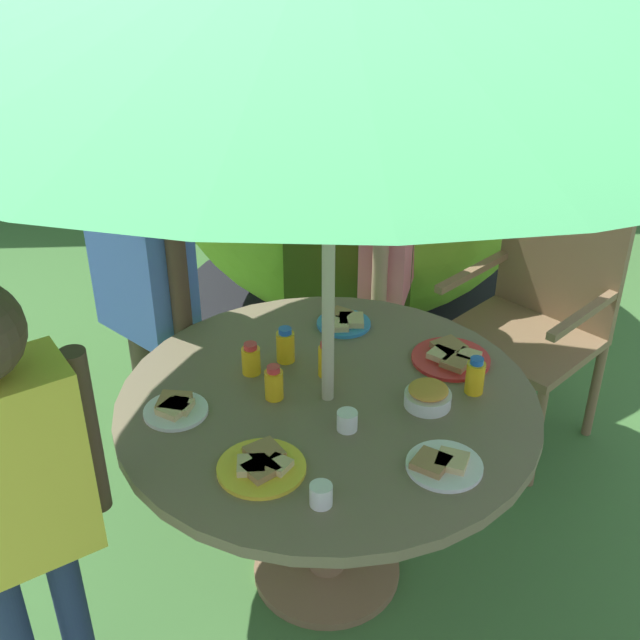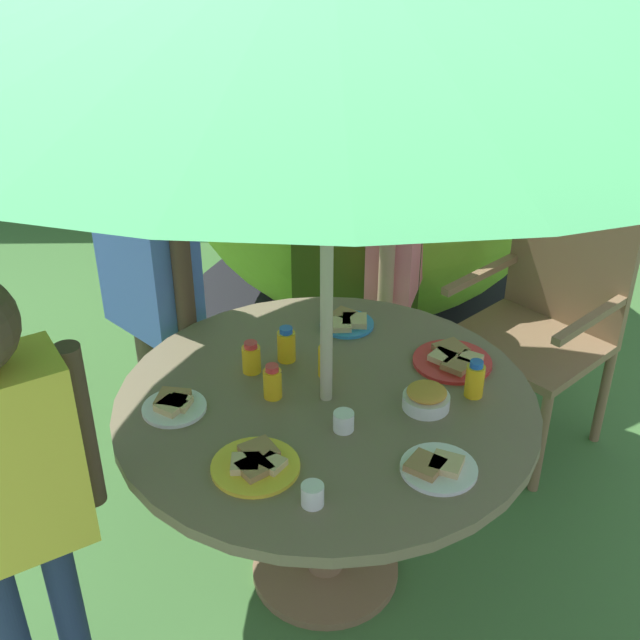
{
  "view_description": "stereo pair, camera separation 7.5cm",
  "coord_description": "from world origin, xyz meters",
  "px_view_note": "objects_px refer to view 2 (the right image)",
  "views": [
    {
      "loc": [
        -0.13,
        -1.93,
        2.12
      ],
      "look_at": [
        -0.02,
        0.13,
        0.92
      ],
      "focal_mm": 44.89,
      "sensor_mm": 36.0,
      "label": 1
    },
    {
      "loc": [
        -0.05,
        -1.93,
        2.12
      ],
      "look_at": [
        -0.02,
        0.13,
        0.92
      ],
      "focal_mm": 44.89,
      "sensor_mm": 36.0,
      "label": 2
    }
  ],
  "objects_px": {
    "cup_far": "(344,421)",
    "juice_bottle_center_back": "(251,358)",
    "child_in_blue_shirt": "(148,261)",
    "juice_bottle_mid_left": "(286,345)",
    "dome_tent": "(370,151)",
    "child_in_yellow_shirt": "(0,464)",
    "snack_bowl": "(426,398)",
    "child_in_pink_shirt": "(397,240)",
    "juice_bottle_center_front": "(327,360)",
    "juice_bottle_far_left": "(272,382)",
    "garden_table": "(326,434)",
    "plate_front_edge": "(453,360)",
    "plate_far_right": "(174,405)",
    "cup_near": "(313,495)",
    "plate_mid_right": "(256,464)",
    "plate_near_right": "(437,467)",
    "plate_near_left": "(346,322)",
    "wooden_chair": "(546,312)",
    "juice_bottle_back_edge": "(475,380)"
  },
  "relations": [
    {
      "from": "child_in_yellow_shirt",
      "to": "snack_bowl",
      "type": "xyz_separation_m",
      "value": [
        1.07,
        0.41,
        -0.11
      ]
    },
    {
      "from": "garden_table",
      "to": "plate_far_right",
      "type": "height_order",
      "value": "plate_far_right"
    },
    {
      "from": "plate_near_left",
      "to": "juice_bottle_back_edge",
      "type": "height_order",
      "value": "juice_bottle_back_edge"
    },
    {
      "from": "cup_far",
      "to": "plate_near_right",
      "type": "bearing_deg",
      "value": -36.74
    },
    {
      "from": "snack_bowl",
      "to": "plate_far_right",
      "type": "xyz_separation_m",
      "value": [
        -0.73,
        0.0,
        -0.02
      ]
    },
    {
      "from": "juice_bottle_far_left",
      "to": "plate_near_right",
      "type": "bearing_deg",
      "value": -37.59
    },
    {
      "from": "cup_far",
      "to": "plate_mid_right",
      "type": "bearing_deg",
      "value": -146.28
    },
    {
      "from": "wooden_chair",
      "to": "juice_bottle_far_left",
      "type": "xyz_separation_m",
      "value": [
        -1.05,
        -0.78,
        0.22
      ]
    },
    {
      "from": "wooden_chair",
      "to": "child_in_blue_shirt",
      "type": "distance_m",
      "value": 1.55
    },
    {
      "from": "snack_bowl",
      "to": "plate_near_left",
      "type": "xyz_separation_m",
      "value": [
        -0.21,
        0.47,
        -0.02
      ]
    },
    {
      "from": "garden_table",
      "to": "snack_bowl",
      "type": "bearing_deg",
      "value": -10.28
    },
    {
      "from": "garden_table",
      "to": "plate_mid_right",
      "type": "bearing_deg",
      "value": -121.67
    },
    {
      "from": "child_in_blue_shirt",
      "to": "juice_bottle_center_front",
      "type": "distance_m",
      "value": 0.8
    },
    {
      "from": "juice_bottle_center_front",
      "to": "cup_far",
      "type": "bearing_deg",
      "value": -81.59
    },
    {
      "from": "cup_far",
      "to": "juice_bottle_center_back",
      "type": "bearing_deg",
      "value": 132.48
    },
    {
      "from": "plate_near_right",
      "to": "plate_front_edge",
      "type": "relative_size",
      "value": 0.81
    },
    {
      "from": "garden_table",
      "to": "cup_far",
      "type": "xyz_separation_m",
      "value": [
        0.04,
        -0.15,
        0.17
      ]
    },
    {
      "from": "juice_bottle_mid_left",
      "to": "cup_far",
      "type": "distance_m",
      "value": 0.4
    },
    {
      "from": "dome_tent",
      "to": "plate_mid_right",
      "type": "xyz_separation_m",
      "value": [
        -0.46,
        -2.24,
        -0.1
      ]
    },
    {
      "from": "juice_bottle_center_front",
      "to": "juice_bottle_mid_left",
      "type": "distance_m",
      "value": 0.15
    },
    {
      "from": "cup_near",
      "to": "child_in_pink_shirt",
      "type": "bearing_deg",
      "value": 76.09
    },
    {
      "from": "juice_bottle_far_left",
      "to": "child_in_blue_shirt",
      "type": "bearing_deg",
      "value": 127.13
    },
    {
      "from": "plate_far_right",
      "to": "juice_bottle_mid_left",
      "type": "distance_m",
      "value": 0.41
    },
    {
      "from": "juice_bottle_far_left",
      "to": "juice_bottle_center_back",
      "type": "xyz_separation_m",
      "value": [
        -0.07,
        0.14,
        -0.0
      ]
    },
    {
      "from": "plate_near_left",
      "to": "juice_bottle_center_back",
      "type": "bearing_deg",
      "value": -138.47
    },
    {
      "from": "plate_mid_right",
      "to": "plate_far_right",
      "type": "distance_m",
      "value": 0.36
    },
    {
      "from": "juice_bottle_mid_left",
      "to": "cup_far",
      "type": "bearing_deg",
      "value": -65.4
    },
    {
      "from": "child_in_pink_shirt",
      "to": "juice_bottle_center_front",
      "type": "bearing_deg",
      "value": -2.03
    },
    {
      "from": "juice_bottle_center_front",
      "to": "plate_mid_right",
      "type": "bearing_deg",
      "value": -114.55
    },
    {
      "from": "garden_table",
      "to": "wooden_chair",
      "type": "bearing_deg",
      "value": 41.75
    },
    {
      "from": "child_in_pink_shirt",
      "to": "plate_front_edge",
      "type": "distance_m",
      "value": 0.79
    },
    {
      "from": "wooden_chair",
      "to": "juice_bottle_mid_left",
      "type": "distance_m",
      "value": 1.19
    },
    {
      "from": "juice_bottle_center_front",
      "to": "child_in_pink_shirt",
      "type": "bearing_deg",
      "value": 70.38
    },
    {
      "from": "child_in_pink_shirt",
      "to": "child_in_yellow_shirt",
      "type": "height_order",
      "value": "child_in_yellow_shirt"
    },
    {
      "from": "garden_table",
      "to": "plate_near_left",
      "type": "xyz_separation_m",
      "value": [
        0.08,
        0.42,
        0.15
      ]
    },
    {
      "from": "child_in_yellow_shirt",
      "to": "juice_bottle_center_front",
      "type": "bearing_deg",
      "value": 5.9
    },
    {
      "from": "juice_bottle_mid_left",
      "to": "plate_near_left",
      "type": "bearing_deg",
      "value": 46.17
    },
    {
      "from": "plate_near_left",
      "to": "juice_bottle_center_back",
      "type": "distance_m",
      "value": 0.41
    },
    {
      "from": "garden_table",
      "to": "plate_front_edge",
      "type": "xyz_separation_m",
      "value": [
        0.41,
        0.18,
        0.15
      ]
    },
    {
      "from": "plate_far_right",
      "to": "plate_front_edge",
      "type": "xyz_separation_m",
      "value": [
        0.85,
        0.23,
        -0.0
      ]
    },
    {
      "from": "juice_bottle_mid_left",
      "to": "dome_tent",
      "type": "bearing_deg",
      "value": 77.34
    },
    {
      "from": "dome_tent",
      "to": "child_in_yellow_shirt",
      "type": "distance_m",
      "value": 2.61
    },
    {
      "from": "snack_bowl",
      "to": "plate_far_right",
      "type": "distance_m",
      "value": 0.73
    },
    {
      "from": "plate_far_right",
      "to": "juice_bottle_back_edge",
      "type": "height_order",
      "value": "juice_bottle_back_edge"
    },
    {
      "from": "snack_bowl",
      "to": "juice_bottle_far_left",
      "type": "bearing_deg",
      "value": 172.2
    },
    {
      "from": "wooden_chair",
      "to": "juice_bottle_center_back",
      "type": "relative_size",
      "value": 9.47
    },
    {
      "from": "snack_bowl",
      "to": "juice_bottle_center_front",
      "type": "height_order",
      "value": "juice_bottle_center_front"
    },
    {
      "from": "plate_far_right",
      "to": "plate_front_edge",
      "type": "distance_m",
      "value": 0.88
    },
    {
      "from": "child_in_blue_shirt",
      "to": "juice_bottle_mid_left",
      "type": "height_order",
      "value": "child_in_blue_shirt"
    },
    {
      "from": "plate_front_edge",
      "to": "cup_far",
      "type": "height_order",
      "value": "cup_far"
    }
  ]
}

